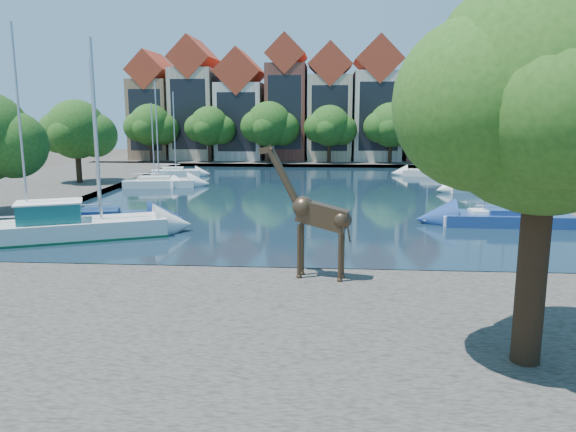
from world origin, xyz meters
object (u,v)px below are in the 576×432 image
Objects in this scene: motorsailer at (76,224)px; giraffe_statue at (315,215)px; plane_tree at (551,101)px; sailboat_left_a at (29,230)px; sailboat_right_a at (483,216)px.

giraffe_statue is at bearing -29.83° from motorsailer.
motorsailer reaches higher than plane_tree.
sailboat_left_a is 1.09× the size of sailboat_right_a.
sailboat_left_a reaches higher than giraffe_statue.
sailboat_left_a reaches higher than sailboat_right_a.
motorsailer reaches higher than sailboat_right_a.
sailboat_right_a is (27.00, 6.59, -0.06)m from sailboat_left_a.
motorsailer is 0.94× the size of sailboat_left_a.
sailboat_left_a is at bearing 156.11° from giraffe_statue.
plane_tree is at bearing -101.56° from sailboat_right_a.
sailboat_left_a is at bearing -166.29° from sailboat_right_a.
motorsailer is (-14.01, 8.03, -2.24)m from giraffe_statue.
plane_tree is at bearing -50.63° from giraffe_statue.
sailboat_left_a is (-22.62, 14.84, -6.98)m from plane_tree.
giraffe_statue is 0.50× the size of sailboat_right_a.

